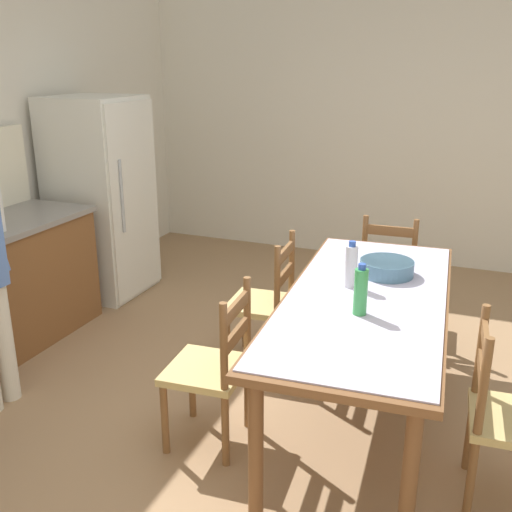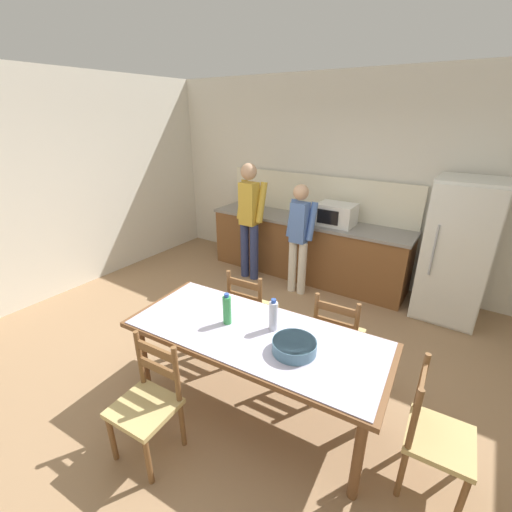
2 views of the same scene
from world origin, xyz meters
The scene contains 17 objects.
ground_plane centered at (0.00, 0.00, 0.00)m, with size 8.32×8.32×0.00m, color #9E7A56.
wall_back centered at (0.00, 2.66, 1.45)m, with size 6.52×0.12×2.90m, color silver.
wall_left centered at (-3.26, 0.00, 1.45)m, with size 0.12×5.20×2.90m, color silver.
kitchen_counter centered at (-0.60, 2.23, 0.46)m, with size 3.03×0.66×0.91m.
counter_splashback centered at (-0.60, 2.54, 1.21)m, with size 2.99×0.03×0.60m, color #EFE8CB.
refrigerator centered at (1.37, 2.19, 0.85)m, with size 0.71×0.73×1.71m.
microwave centered at (-0.15, 2.21, 1.06)m, with size 0.50×0.39×0.30m.
dining_table centered at (0.22, -0.37, 0.69)m, with size 2.13×1.00×0.77m.
bottle_near_centre centered at (-0.04, -0.39, 0.90)m, with size 0.07×0.07×0.27m.
bottle_off_centre centered at (0.31, -0.26, 0.90)m, with size 0.07×0.07×0.27m.
serving_bowl centered at (0.59, -0.41, 0.82)m, with size 0.32×0.32×0.09m.
chair_side_far_right centered at (0.64, 0.38, 0.44)m, with size 0.45×0.43×0.91m.
chair_head_end centered at (1.55, -0.28, 0.44)m, with size 0.42×0.44×0.91m.
chair_side_near_left centered at (-0.20, -1.13, 0.44)m, with size 0.45×0.43×0.91m.
chair_side_far_left centered at (-0.30, 0.32, 0.44)m, with size 0.45×0.43×0.91m.
person_at_sink centered at (-1.28, 1.71, 0.97)m, with size 0.43×0.30×1.73m.
person_at_counter centered at (-0.45, 1.69, 0.86)m, with size 0.38×0.26×1.53m.
Camera 2 is at (1.47, -2.24, 2.36)m, focal length 24.00 mm.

